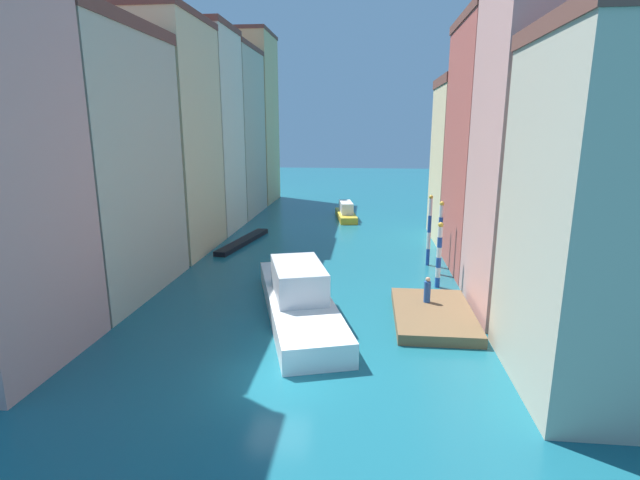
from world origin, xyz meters
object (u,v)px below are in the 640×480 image
mooring_pole_2 (429,230)px  waterfront_dock (433,315)px  mooring_pole_1 (440,238)px  vaporetto_white (299,297)px  mooring_pole_0 (439,254)px  motorboat_0 (346,212)px  person_on_dock (427,291)px  gondola_black (243,241)px

mooring_pole_2 → waterfront_dock: bearing=-95.1°
mooring_pole_1 → mooring_pole_2: mooring_pole_2 is taller
mooring_pole_1 → vaporetto_white: 11.82m
mooring_pole_0 → motorboat_0: 23.50m
mooring_pole_0 → mooring_pole_1: size_ratio=0.83×
waterfront_dock → person_on_dock: (-0.21, 1.14, 0.93)m
mooring_pole_1 → gondola_black: (-15.61, 7.34, -2.39)m
person_on_dock → mooring_pole_2: 9.31m
waterfront_dock → person_on_dock: size_ratio=4.64×
motorboat_0 → vaporetto_white: bearing=-92.5°
person_on_dock → mooring_pole_1: 7.22m
waterfront_dock → mooring_pole_0: mooring_pole_0 is taller
person_on_dock → motorboat_0: size_ratio=0.20×
waterfront_dock → gondola_black: waterfront_dock is taller
mooring_pole_0 → vaporetto_white: bearing=-146.6°
mooring_pole_2 → gondola_black: (-15.17, 5.11, -2.44)m
waterfront_dock → mooring_pole_2: mooring_pole_2 is taller
waterfront_dock → vaporetto_white: size_ratio=0.50×
person_on_dock → waterfront_dock: bearing=-79.5°
mooring_pole_2 → motorboat_0: mooring_pole_2 is taller
mooring_pole_1 → vaporetto_white: size_ratio=0.38×
mooring_pole_1 → mooring_pole_2: (-0.44, 2.22, 0.05)m
mooring_pole_0 → vaporetto_white: mooring_pole_0 is taller
mooring_pole_2 → vaporetto_white: 13.17m
mooring_pole_1 → waterfront_dock: bearing=-99.6°
mooring_pole_0 → gondola_black: size_ratio=0.46×
mooring_pole_2 → person_on_dock: bearing=-97.0°
vaporetto_white → waterfront_dock: bearing=0.1°
mooring_pole_0 → vaporetto_white: size_ratio=0.32×
person_on_dock → mooring_pole_2: size_ratio=0.28×
mooring_pole_0 → mooring_pole_1: mooring_pole_1 is taller
mooring_pole_1 → motorboat_0: mooring_pole_1 is taller
gondola_black → motorboat_0: (8.34, 12.37, 0.52)m
mooring_pole_1 → vaporetto_white: (-8.50, -8.06, -1.60)m
mooring_pole_0 → gondola_black: mooring_pole_0 is taller
waterfront_dock → gondola_black: bearing=132.8°
mooring_pole_2 → motorboat_0: (-6.82, 17.48, -1.92)m
gondola_black → motorboat_0: bearing=56.0°
waterfront_dock → mooring_pole_1: size_ratio=1.31×
waterfront_dock → gondola_black: size_ratio=0.72×
vaporetto_white → gondola_black: 16.98m
vaporetto_white → gondola_black: size_ratio=1.44×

